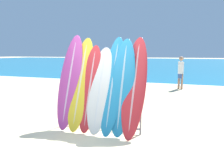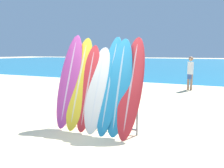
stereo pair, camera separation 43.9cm
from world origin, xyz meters
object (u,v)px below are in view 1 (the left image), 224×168
surfboard_slot_3 (100,89)px  person_far_left (112,69)px  person_mid_beach (101,71)px  surfboard_slot_1 (81,83)px  surfboard_slot_4 (113,84)px  person_far_right (181,71)px  person_near_water (106,79)px  surfboard_slot_0 (70,81)px  surfboard_slot_5 (122,86)px  surfboard_rack (101,108)px  surfboard_slot_6 (134,86)px  surfboard_slot_2 (90,87)px

surfboard_slot_3 → person_far_left: 6.94m
person_mid_beach → person_far_left: person_far_left is taller
surfboard_slot_1 → surfboard_slot_4: surfboard_slot_4 is taller
surfboard_slot_1 → person_far_right: (2.06, 6.77, -0.21)m
surfboard_slot_1 → person_near_water: size_ratio=1.40×
surfboard_slot_4 → surfboard_slot_0: bearing=-180.0°
person_mid_beach → person_far_right: 3.99m
surfboard_slot_5 → person_mid_beach: 5.72m
surfboard_slot_1 → surfboard_slot_4: bearing=0.2°
person_mid_beach → surfboard_slot_1: bearing=20.1°
surfboard_rack → surfboard_slot_6: 0.99m
surfboard_slot_5 → person_far_right: (1.00, 6.79, -0.18)m
person_mid_beach → surfboard_slot_3: bearing=25.3°
person_far_left → person_mid_beach: bearing=39.5°
surfboard_slot_4 → surfboard_slot_5: bearing=-6.1°
surfboard_slot_3 → person_mid_beach: surfboard_slot_3 is taller
surfboard_slot_3 → person_near_water: (-0.97, 2.85, -0.12)m
surfboard_rack → surfboard_slot_4: (0.29, 0.03, 0.59)m
surfboard_rack → surfboard_slot_1: 0.79m
person_mid_beach → person_far_right: bearing=118.3°
surfboard_slot_0 → person_mid_beach: (-1.25, 5.06, -0.22)m
surfboard_slot_0 → person_mid_beach: size_ratio=1.35×
surfboard_slot_1 → surfboard_slot_5: bearing=-1.2°
person_mid_beach → surfboard_slot_4: bearing=28.2°
surfboard_slot_1 → person_near_water: bearing=98.9°
surfboard_rack → surfboard_slot_1: bearing=176.6°
person_far_right → person_mid_beach: bearing=53.0°
surfboard_slot_2 → surfboard_slot_5: 0.79m
person_near_water → person_far_right: 4.69m
surfboard_slot_4 → person_far_left: surfboard_slot_4 is taller
person_mid_beach → person_far_right: (3.61, 1.70, -0.03)m
surfboard_slot_0 → person_far_left: (-1.22, 6.57, -0.20)m
surfboard_slot_1 → person_far_right: bearing=73.1°
person_far_left → person_near_water: bearing=56.8°
person_mid_beach → person_far_left: 1.51m
surfboard_slot_0 → person_far_right: (2.36, 6.76, -0.25)m
surfboard_slot_1 → person_near_water: 2.84m
surfboard_slot_5 → person_far_left: size_ratio=1.25×
surfboard_slot_5 → person_near_water: surfboard_slot_5 is taller
surfboard_slot_0 → surfboard_slot_1: bearing=-0.5°
surfboard_slot_2 → person_far_left: surfboard_slot_2 is taller
surfboard_slot_3 → surfboard_slot_5: bearing=3.9°
surfboard_slot_3 → person_near_water: surfboard_slot_3 is taller
surfboard_rack → person_near_water: size_ratio=1.24×
surfboard_slot_2 → person_far_left: 6.85m
surfboard_slot_0 → surfboard_slot_4: 1.12m
surfboard_slot_0 → person_near_water: surfboard_slot_0 is taller
person_near_water → surfboard_slot_1: bearing=-112.6°
surfboard_slot_2 → surfboard_slot_5: (0.79, 0.02, 0.07)m
person_near_water → surfboard_slot_2: bearing=-107.5°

